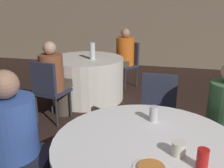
{
  "coord_description": "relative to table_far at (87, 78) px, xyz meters",
  "views": [
    {
      "loc": [
        -0.08,
        -1.48,
        1.61
      ],
      "look_at": [
        -0.65,
        0.87,
        0.83
      ],
      "focal_mm": 40.0,
      "sensor_mm": 36.0,
      "label": 1
    }
  ],
  "objects": [
    {
      "name": "person_orange_shirt",
      "position": [
        0.49,
        0.74,
        0.23
      ],
      "size": [
        0.46,
        0.49,
        1.16
      ],
      "rotation": [
        0.0,
        0.0,
        -3.72
      ],
      "color": "#4C4238",
      "rests_on": "ground_plane"
    },
    {
      "name": "chair_near_west",
      "position": [
        0.25,
        -2.59,
        0.17
      ],
      "size": [
        0.45,
        0.45,
        0.88
      ],
      "rotation": [
        0.0,
        0.0,
        -1.44
      ],
      "color": "#2D3347",
      "rests_on": "ground_plane"
    },
    {
      "name": "soda_can_silver",
      "position": [
        1.31,
        -2.14,
        0.42
      ],
      "size": [
        0.07,
        0.07,
        0.12
      ],
      "color": "silver",
      "rests_on": "table_near"
    },
    {
      "name": "person_green_jacket",
      "position": [
        1.89,
        -1.78,
        0.23
      ],
      "size": [
        0.48,
        0.49,
        1.16
      ],
      "rotation": [
        0.0,
        0.0,
        -3.86
      ],
      "color": "#33384C",
      "rests_on": "ground_plane"
    },
    {
      "name": "table_far",
      "position": [
        0.0,
        0.0,
        0.0
      ],
      "size": [
        1.27,
        1.27,
        0.73
      ],
      "color": "white",
      "rests_on": "ground_plane"
    },
    {
      "name": "pizza_plate_near",
      "position": [
        1.35,
        -2.75,
        0.37
      ],
      "size": [
        0.21,
        0.21,
        0.02
      ],
      "color": "white",
      "rests_on": "table_near"
    },
    {
      "name": "cup_near",
      "position": [
        1.5,
        -2.57,
        0.41
      ],
      "size": [
        0.09,
        0.09,
        0.09
      ],
      "color": "silver",
      "rests_on": "table_near"
    },
    {
      "name": "bottle_far",
      "position": [
        0.14,
        -0.08,
        0.5
      ],
      "size": [
        0.09,
        0.09,
        0.28
      ],
      "color": "silver",
      "rests_on": "table_far"
    },
    {
      "name": "chair_near_north",
      "position": [
        1.31,
        -1.4,
        0.17
      ],
      "size": [
        0.4,
        0.41,
        0.88
      ],
      "rotation": [
        0.0,
        0.0,
        -3.15
      ],
      "color": "#2D3347",
      "rests_on": "ground_plane"
    },
    {
      "name": "soda_can_red",
      "position": [
        1.62,
        -2.67,
        0.42
      ],
      "size": [
        0.07,
        0.07,
        0.12
      ],
      "color": "red",
      "rests_on": "table_near"
    },
    {
      "name": "person_floral_shirt",
      "position": [
        -0.16,
        -0.87,
        0.21
      ],
      "size": [
        0.37,
        0.5,
        1.13
      ],
      "rotation": [
        0.0,
        0.0,
        -0.18
      ],
      "color": "#4C4238",
      "rests_on": "ground_plane"
    },
    {
      "name": "chair_far_south",
      "position": [
        -0.19,
        -1.03,
        0.17
      ],
      "size": [
        0.47,
        0.47,
        0.88
      ],
      "rotation": [
        0.0,
        0.0,
        -0.18
      ],
      "color": "#2D3347",
      "rests_on": "ground_plane"
    },
    {
      "name": "chair_far_northeast",
      "position": [
        0.57,
        0.88,
        0.17
      ],
      "size": [
        0.55,
        0.55,
        0.88
      ],
      "rotation": [
        0.0,
        0.0,
        -3.72
      ],
      "color": "#2D3347",
      "rests_on": "ground_plane"
    },
    {
      "name": "person_blue_shirt",
      "position": [
        0.4,
        -2.58,
        0.25
      ],
      "size": [
        0.52,
        0.4,
        1.19
      ],
      "rotation": [
        0.0,
        0.0,
        -1.44
      ],
      "color": "black",
      "rests_on": "ground_plane"
    },
    {
      "name": "wall_back",
      "position": [
        1.5,
        2.72,
        1.04
      ],
      "size": [
        16.0,
        0.06,
        2.8
      ],
      "color": "gray",
      "rests_on": "ground_plane"
    }
  ]
}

